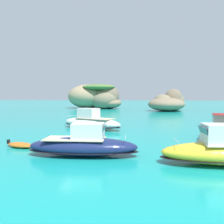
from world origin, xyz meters
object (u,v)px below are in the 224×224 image
motorboat_charcoal (222,132)px  dinghy_tender (21,145)px  islet_small (169,103)px  motorboat_navy (84,145)px  motorboat_white (91,122)px  islet_large (96,97)px

motorboat_charcoal → dinghy_tender: 18.76m
islet_small → dinghy_tender: islet_small is taller
islet_small → motorboat_navy: 54.66m
islet_small → motorboat_white: islet_small is taller
islet_large → motorboat_navy: bearing=-76.9°
islet_small → motorboat_charcoal: size_ratio=1.76×
islet_small → motorboat_white: bearing=-107.4°
islet_small → dinghy_tender: bearing=-106.5°
islet_large → dinghy_tender: size_ratio=7.47×
motorboat_charcoal → motorboat_navy: bearing=-146.4°
islet_small → dinghy_tender: 54.46m
dinghy_tender → islet_small: bearing=73.5°
motorboat_charcoal → motorboat_navy: (-11.65, -7.73, -0.06)m
dinghy_tender → motorboat_navy: bearing=-15.1°
motorboat_charcoal → motorboat_white: bearing=158.1°
islet_large → motorboat_white: size_ratio=2.25×
motorboat_charcoal → motorboat_navy: 13.98m
islet_large → islet_small: bearing=-17.5°
motorboat_navy → islet_large: bearing=103.1°
motorboat_charcoal → motorboat_navy: size_ratio=1.08×
motorboat_white → islet_small: bearing=72.6°
islet_large → motorboat_navy: size_ratio=2.56×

